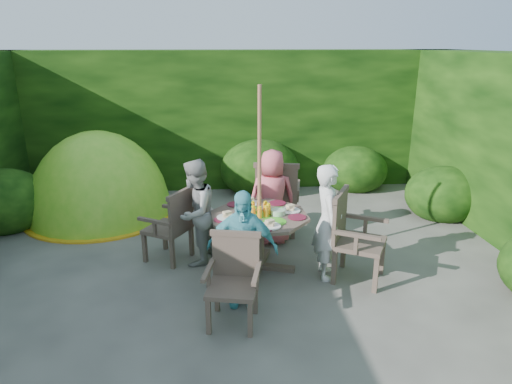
{
  "coord_description": "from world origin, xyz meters",
  "views": [
    {
      "loc": [
        -0.25,
        -4.68,
        2.63
      ],
      "look_at": [
        0.27,
        0.71,
        0.85
      ],
      "focal_mm": 32.0,
      "sensor_mm": 36.0,
      "label": 1
    }
  ],
  "objects": [
    {
      "name": "child_back",
      "position": [
        0.53,
        1.07,
        0.65
      ],
      "size": [
        0.64,
        0.43,
        1.3
      ],
      "primitive_type": "imported",
      "rotation": [
        0.0,
        0.0,
        3.16
      ],
      "color": "#D75966",
      "rests_on": "ground"
    },
    {
      "name": "parasol_pole",
      "position": [
        0.27,
        0.31,
        1.1
      ],
      "size": [
        0.06,
        0.06,
        2.2
      ],
      "primitive_type": "cylinder",
      "rotation": [
        0.0,
        0.0,
        -0.32
      ],
      "color": "brown",
      "rests_on": "ground"
    },
    {
      "name": "garden_chair_right",
      "position": [
        1.31,
        -0.02,
        0.53
      ],
      "size": [
        0.75,
        0.78,
        1.0
      ],
      "rotation": [
        0.0,
        0.0,
        1.07
      ],
      "color": "#43342C",
      "rests_on": "ground"
    },
    {
      "name": "garden_chair_front",
      "position": [
        -0.09,
        -0.74,
        0.46
      ],
      "size": [
        0.6,
        0.55,
        0.85
      ],
      "rotation": [
        0.0,
        0.0,
        -0.22
      ],
      "color": "#43342C",
      "rests_on": "ground"
    },
    {
      "name": "ground",
      "position": [
        0.0,
        0.0,
        0.0
      ],
      "size": [
        60.0,
        60.0,
        0.0
      ],
      "primitive_type": "plane",
      "color": "#4B4843",
      "rests_on": "ground"
    },
    {
      "name": "hedge_enclosure",
      "position": [
        0.0,
        1.33,
        1.25
      ],
      "size": [
        9.0,
        9.0,
        2.5
      ],
      "color": "black",
      "rests_on": "ground"
    },
    {
      "name": "child_front",
      "position": [
        0.02,
        -0.45,
        0.63
      ],
      "size": [
        0.78,
        0.46,
        1.26
      ],
      "primitive_type": "imported",
      "rotation": [
        0.0,
        0.0,
        -0.21
      ],
      "color": "#51B1BE",
      "rests_on": "ground"
    },
    {
      "name": "garden_chair_back",
      "position": [
        0.63,
        1.34,
        0.56
      ],
      "size": [
        0.73,
        0.67,
        1.05
      ],
      "rotation": [
        0.0,
        0.0,
        2.94
      ],
      "color": "#43342C",
      "rests_on": "ground"
    },
    {
      "name": "garden_chair_left",
      "position": [
        -0.78,
        0.64,
        0.48
      ],
      "size": [
        0.69,
        0.71,
        0.9
      ],
      "rotation": [
        0.0,
        0.0,
        -2.11
      ],
      "color": "#43342C",
      "rests_on": "ground"
    },
    {
      "name": "child_left",
      "position": [
        -0.48,
        0.56,
        0.66
      ],
      "size": [
        0.71,
        0.78,
        1.32
      ],
      "primitive_type": "imported",
      "rotation": [
        0.0,
        0.0,
        -1.98
      ],
      "color": "#9D9C98",
      "rests_on": "ground"
    },
    {
      "name": "dome_tent",
      "position": [
        -2.05,
        2.39,
        0.0
      ],
      "size": [
        2.76,
        2.76,
        2.69
      ],
      "rotation": [
        0.0,
        0.0,
        0.3
      ],
      "color": "#6CC225",
      "rests_on": "ground"
    },
    {
      "name": "child_right",
      "position": [
        1.03,
        0.05,
        0.68
      ],
      "size": [
        0.35,
        0.51,
        1.36
      ],
      "primitive_type": "imported",
      "rotation": [
        0.0,
        0.0,
        1.53
      ],
      "color": "silver",
      "rests_on": "ground"
    },
    {
      "name": "patio_table",
      "position": [
        0.28,
        0.31,
        0.59
      ],
      "size": [
        1.53,
        1.53,
        0.84
      ],
      "rotation": [
        0.0,
        0.0,
        -0.32
      ],
      "color": "#43342C",
      "rests_on": "ground"
    }
  ]
}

